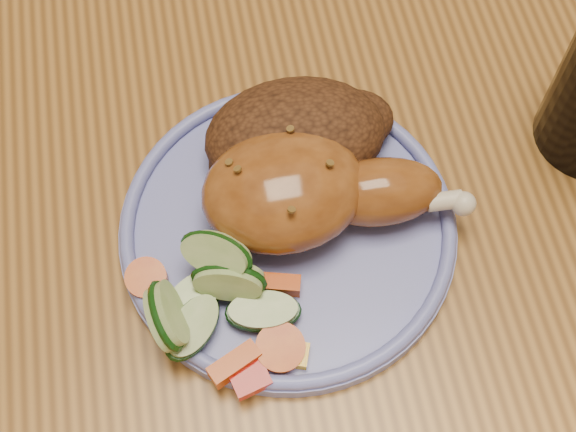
{
  "coord_description": "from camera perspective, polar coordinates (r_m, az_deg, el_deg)",
  "views": [
    {
      "loc": [
        -0.12,
        -0.39,
        1.26
      ],
      "look_at": [
        -0.07,
        -0.14,
        0.78
      ],
      "focal_mm": 50.0,
      "sensor_mm": 36.0,
      "label": 1
    }
  ],
  "objects": [
    {
      "name": "rice_pilaf",
      "position": [
        0.57,
        0.78,
        5.71
      ],
      "size": [
        0.14,
        0.09,
        0.06
      ],
      "color": "#442311",
      "rests_on": "plate"
    },
    {
      "name": "ground",
      "position": [
        1.32,
        2.0,
        -9.5
      ],
      "size": [
        4.0,
        4.0,
        0.0
      ],
      "primitive_type": "plane",
      "color": "brown",
      "rests_on": "ground"
    },
    {
      "name": "chicken_leg",
      "position": [
        0.54,
        1.4,
        1.79
      ],
      "size": [
        0.18,
        0.1,
        0.06
      ],
      "color": "brown",
      "rests_on": "plate"
    },
    {
      "name": "dining_table",
      "position": [
        0.72,
        3.66,
        7.01
      ],
      "size": [
        0.9,
        1.4,
        0.75
      ],
      "color": "#946027",
      "rests_on": "ground"
    },
    {
      "name": "plate",
      "position": [
        0.56,
        0.0,
        -0.98
      ],
      "size": [
        0.23,
        0.23,
        0.01
      ],
      "primitive_type": "cylinder",
      "color": "#6970BE",
      "rests_on": "dining_table"
    },
    {
      "name": "vegetable_pile",
      "position": [
        0.52,
        -5.23,
        -6.19
      ],
      "size": [
        0.11,
        0.12,
        0.06
      ],
      "color": "#A50A05",
      "rests_on": "plate"
    },
    {
      "name": "plate_rim",
      "position": [
        0.55,
        0.0,
        -0.48
      ],
      "size": [
        0.23,
        0.23,
        0.01
      ],
      "primitive_type": "torus",
      "color": "#6970BE",
      "rests_on": "plate"
    }
  ]
}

